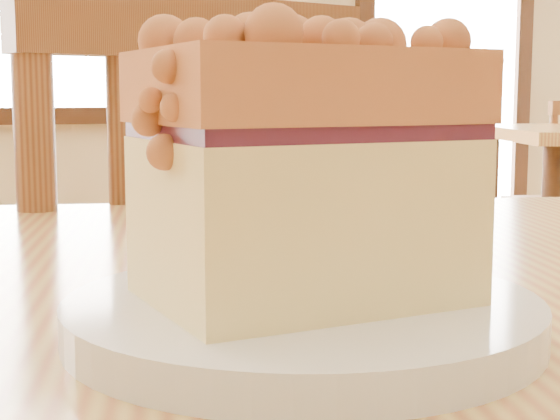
% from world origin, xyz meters
% --- Properties ---
extents(entry_door, '(1.08, 0.06, 2.29)m').
position_xyz_m(entry_door, '(2.30, 3.98, 1.20)').
color(entry_door, white).
rests_on(entry_door, ground).
extents(cafe_chair_main, '(0.54, 0.54, 0.97)m').
position_xyz_m(cafe_chair_main, '(0.01, 0.77, 0.49)').
color(cafe_chair_main, brown).
rests_on(cafe_chair_main, ground).
extents(plate, '(0.21, 0.21, 0.02)m').
position_xyz_m(plate, '(-0.03, 0.10, 0.76)').
color(plate, white).
rests_on(plate, cafe_table_main).
extents(cake_slice, '(0.15, 0.12, 0.13)m').
position_xyz_m(cake_slice, '(-0.03, 0.10, 0.83)').
color(cake_slice, '#FFF090').
rests_on(cake_slice, plate).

